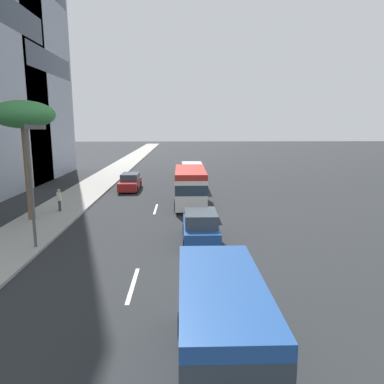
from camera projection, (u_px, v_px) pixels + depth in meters
ground_plane at (161, 190)px, 34.12m from camera, size 198.00×198.00×0.00m
sidewalk_right at (88, 190)px, 33.91m from camera, size 162.00×3.88×0.15m
lane_stripe_mid at (133, 285)px, 14.03m from camera, size 3.20×0.16×0.01m
lane_stripe_far at (156, 209)px, 26.59m from camera, size 3.20×0.16×0.01m
van_lead at (192, 174)px, 35.34m from camera, size 5.31×2.13×2.36m
minibus_second at (190, 185)px, 27.59m from camera, size 6.66×2.40×2.84m
car_third at (201, 227)px, 19.02m from camera, size 4.30×1.89×1.72m
car_fourth at (130, 182)px, 34.26m from camera, size 4.56×1.81×1.58m
car_fifth at (188, 169)px, 44.01m from camera, size 4.29×1.81×1.64m
van_sixth at (221, 320)px, 8.91m from camera, size 5.20×2.22×2.44m
pedestrian_near_lamp at (59, 199)px, 25.21m from camera, size 0.33×0.24×1.59m
palm_tree at (23, 117)px, 22.07m from camera, size 3.80×3.80×7.52m
street_lamp at (32, 172)px, 17.29m from camera, size 0.24×0.97×6.08m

